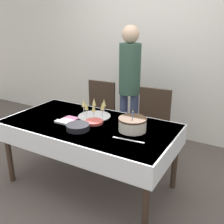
{
  "coord_description": "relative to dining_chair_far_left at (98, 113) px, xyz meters",
  "views": [
    {
      "loc": [
        1.46,
        -2.06,
        1.77
      ],
      "look_at": [
        0.2,
        0.13,
        0.86
      ],
      "focal_mm": 42.0,
      "sensor_mm": 36.0,
      "label": 1
    }
  ],
  "objects": [
    {
      "name": "plate_stack_dessert",
      "position": [
        0.44,
        -0.76,
        0.23
      ],
      "size": [
        0.19,
        0.19,
        0.03
      ],
      "color": "#CC4C47",
      "rests_on": "dining_table"
    },
    {
      "name": "dining_chair_far_right",
      "position": [
        0.79,
        -0.0,
        0.0
      ],
      "size": [
        0.46,
        0.46,
        0.95
      ],
      "color": "#38281E",
      "rests_on": "ground_plane"
    },
    {
      "name": "dining_table",
      "position": [
        0.4,
        -0.79,
        0.12
      ],
      "size": [
        1.79,
        0.94,
        0.74
      ],
      "color": "white",
      "rests_on": "ground_plane"
    },
    {
      "name": "champagne_tray",
      "position": [
        0.33,
        -0.59,
        0.29
      ],
      "size": [
        0.36,
        0.36,
        0.18
      ],
      "color": "silver",
      "rests_on": "dining_table"
    },
    {
      "name": "wall_back",
      "position": [
        0.4,
        0.91,
        0.83
      ],
      "size": [
        8.0,
        0.05,
        2.7
      ],
      "color": "silver",
      "rests_on": "ground_plane"
    },
    {
      "name": "fork_pile",
      "position": [
        0.16,
        -0.93,
        0.23
      ],
      "size": [
        0.17,
        0.06,
        0.02
      ],
      "color": "silver",
      "rests_on": "dining_table"
    },
    {
      "name": "person_standing",
      "position": [
        0.38,
        0.18,
        0.5
      ],
      "size": [
        0.28,
        0.28,
        1.69
      ],
      "color": "#3F4C72",
      "rests_on": "ground_plane"
    },
    {
      "name": "napkin_pile",
      "position": [
        0.16,
        -0.81,
        0.22
      ],
      "size": [
        0.15,
        0.15,
        0.01
      ],
      "color": "pink",
      "rests_on": "dining_table"
    },
    {
      "name": "cake_knife",
      "position": [
        0.93,
        -0.94,
        0.22
      ],
      "size": [
        0.3,
        0.05,
        0.0
      ],
      "color": "silver",
      "rests_on": "dining_table"
    },
    {
      "name": "birthday_cake",
      "position": [
        0.87,
        -0.73,
        0.28
      ],
      "size": [
        0.27,
        0.27,
        0.2
      ],
      "color": "silver",
      "rests_on": "dining_table"
    },
    {
      "name": "dining_chair_far_left",
      "position": [
        0.0,
        0.0,
        0.0
      ],
      "size": [
        0.44,
        0.44,
        0.95
      ],
      "color": "#38281E",
      "rests_on": "ground_plane"
    },
    {
      "name": "ground_plane",
      "position": [
        0.4,
        -0.79,
        -0.52
      ],
      "size": [
        12.0,
        12.0,
        0.0
      ],
      "primitive_type": "plane",
      "color": "#564C47"
    },
    {
      "name": "plate_stack_main",
      "position": [
        0.4,
        -0.98,
        0.24
      ],
      "size": [
        0.23,
        0.23,
        0.06
      ],
      "color": "black",
      "rests_on": "dining_table"
    }
  ]
}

